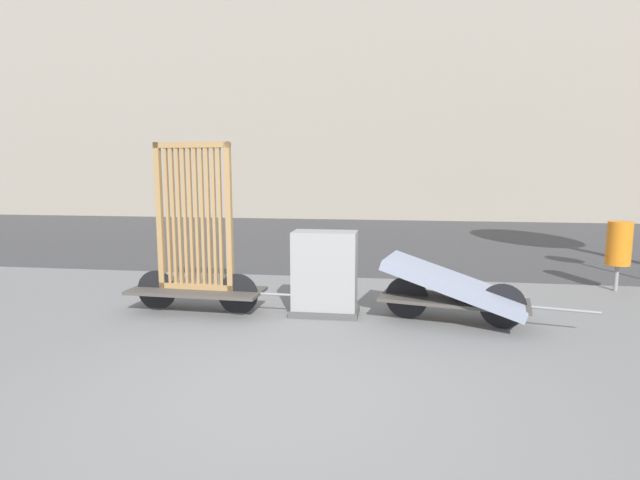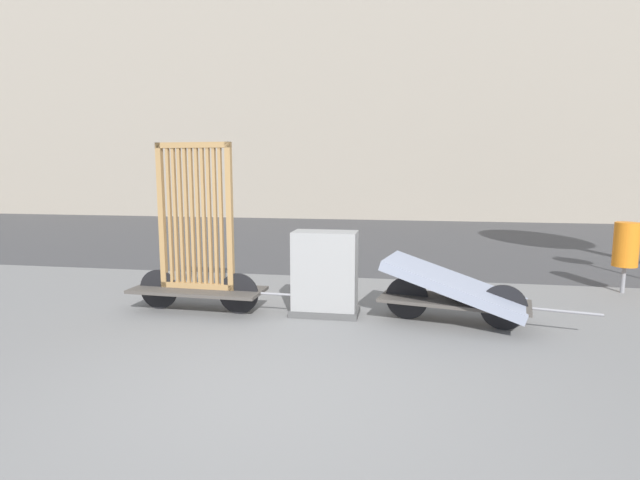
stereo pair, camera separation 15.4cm
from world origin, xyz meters
The scene contains 7 objects.
ground_plane centered at (0.00, 0.00, 0.00)m, with size 60.00×60.00×0.00m, color slate.
road_strip centered at (0.00, 9.45, 0.00)m, with size 56.00×9.93×0.01m.
building_facade centered at (0.00, 16.41, 7.28)m, with size 48.00×4.00×14.55m.
bike_cart_with_bedframe centered at (-1.58, 2.13, 0.73)m, with size 2.41×0.70×2.14m.
bike_cart_with_mattress centered at (1.59, 2.13, 0.42)m, with size 2.41×1.13×0.77m.
utility_cabinet centered at (0.04, 2.26, 0.48)m, with size 0.85×0.48×1.05m.
trash_bin centered at (4.20, 4.13, 0.71)m, with size 0.34×0.34×1.05m.
Camera 2 is at (1.03, -3.74, 1.80)m, focal length 28.00 mm.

